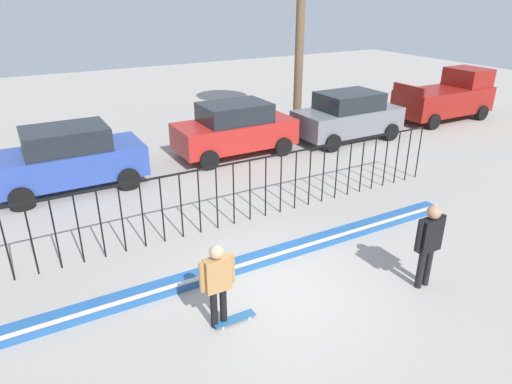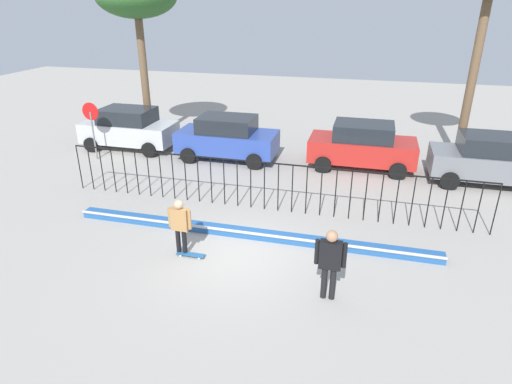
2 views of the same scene
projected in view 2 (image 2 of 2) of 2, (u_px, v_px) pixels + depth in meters
The scene contains 11 objects.
ground_plane at pixel (238, 256), 12.14m from camera, with size 60.00×60.00×0.00m, color #9E9991.
bowl_coping_ledge at pixel (249, 233), 13.05m from camera, with size 11.00×0.40×0.27m.
perimeter_fence at pixel (264, 180), 14.41m from camera, with size 14.04×0.04×1.68m.
skateboarder at pixel (180, 222), 11.82m from camera, with size 0.67×0.25×1.65m.
skateboard at pixel (191, 254), 12.09m from camera, with size 0.80×0.20×0.07m.
camera_operator at pixel (330, 259), 10.01m from camera, with size 0.73×0.27×1.81m.
parked_car_silver at pixel (129, 128), 20.44m from camera, with size 4.30×2.12×1.90m.
parked_car_blue at pixel (227, 138), 19.05m from camera, with size 4.30×2.12×1.90m.
parked_car_red at pixel (362, 145), 18.04m from camera, with size 4.30×2.12×1.90m.
parked_car_gray at pixel (491, 160), 16.46m from camera, with size 4.30×2.12×1.90m.
stop_sign at pixel (92, 123), 18.79m from camera, with size 0.76×0.07×2.50m.
Camera 2 is at (3.12, -9.92, 6.53)m, focal length 30.81 mm.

